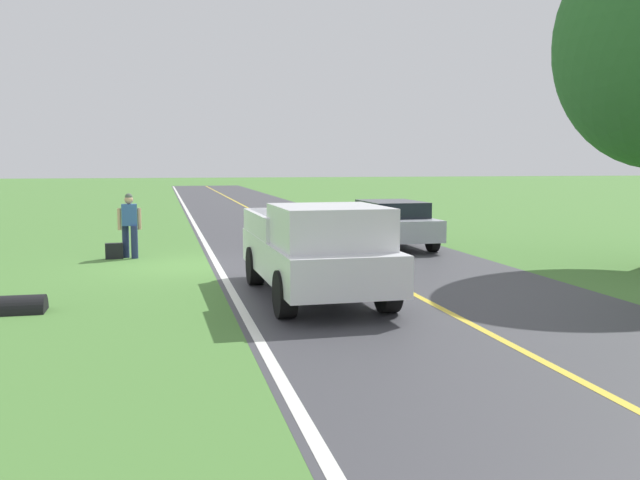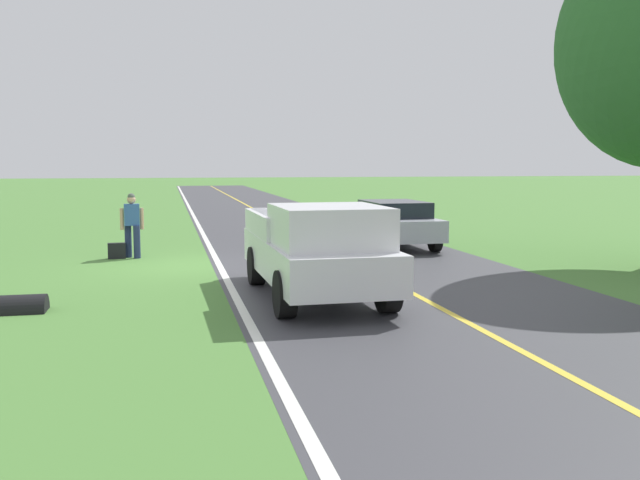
% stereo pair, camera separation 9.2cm
% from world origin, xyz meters
% --- Properties ---
extents(ground_plane, '(200.00, 200.00, 0.00)m').
position_xyz_m(ground_plane, '(0.00, 0.00, 0.00)').
color(ground_plane, '#4C7F38').
extents(road_surface, '(7.26, 120.00, 0.00)m').
position_xyz_m(road_surface, '(-4.28, 0.00, 0.00)').
color(road_surface, '#3D3D42').
rests_on(road_surface, ground).
extents(lane_edge_line, '(0.16, 117.60, 0.00)m').
position_xyz_m(lane_edge_line, '(-0.83, 0.00, 0.01)').
color(lane_edge_line, silver).
rests_on(lane_edge_line, ground).
extents(lane_centre_line, '(0.14, 117.60, 0.00)m').
position_xyz_m(lane_centre_line, '(-4.28, 0.00, 0.01)').
color(lane_centre_line, gold).
rests_on(lane_centre_line, ground).
extents(hitchhiker_walking, '(0.62, 0.51, 1.75)m').
position_xyz_m(hitchhiker_walking, '(1.36, -1.82, 0.98)').
color(hitchhiker_walking, navy).
rests_on(hitchhiker_walking, ground).
extents(suitcase_carried, '(0.47, 0.23, 0.42)m').
position_xyz_m(suitcase_carried, '(1.77, -1.71, 0.21)').
color(suitcase_carried, black).
rests_on(suitcase_carried, ground).
extents(pickup_truck_passing, '(2.17, 5.43, 1.82)m').
position_xyz_m(pickup_truck_passing, '(-2.33, 4.89, 0.97)').
color(pickup_truck_passing, silver).
rests_on(pickup_truck_passing, ground).
extents(sedan_near_oncoming, '(1.94, 4.41, 1.41)m').
position_xyz_m(sedan_near_oncoming, '(-6.28, -2.60, 0.75)').
color(sedan_near_oncoming, '#B2B7C1').
rests_on(sedan_near_oncoming, ground).
extents(drainage_culvert, '(0.80, 0.60, 0.60)m').
position_xyz_m(drainage_culvert, '(2.91, 4.89, 0.00)').
color(drainage_culvert, black).
rests_on(drainage_culvert, ground).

